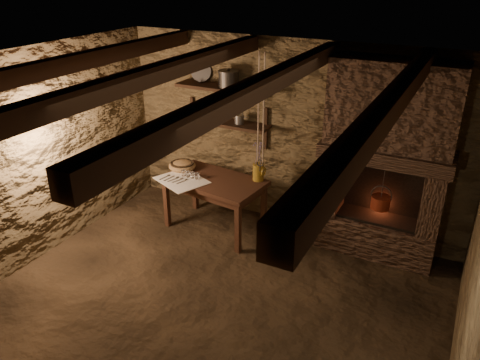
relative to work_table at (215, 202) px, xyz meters
The scene contains 25 objects.
floor 1.59m from the work_table, 61.98° to the right, with size 4.50×4.50×0.00m, color black.
back_wall 1.27m from the work_table, 41.54° to the left, with size 4.50×0.04×2.40m, color #4D3C24.
front_wall 3.53m from the work_table, 77.85° to the right, with size 4.50×0.04×2.40m, color #4D3C24.
left_wall 2.20m from the work_table, 138.32° to the right, with size 0.04×4.00×2.40m, color #4D3C24.
right_wall 3.37m from the work_table, 24.57° to the right, with size 0.04×4.00×2.40m, color #4D3C24.
ceiling 2.54m from the work_table, 61.98° to the right, with size 4.50×4.00×0.04m, color black.
beam_far_left 2.48m from the work_table, 119.75° to the right, with size 0.14×3.95×0.16m, color black.
beam_mid_left 2.37m from the work_table, 80.67° to the right, with size 0.14×3.95×0.16m, color black.
beam_mid_right 2.66m from the work_table, 48.01° to the right, with size 0.14×3.95×0.16m, color black.
beam_far_right 3.24m from the work_table, 31.44° to the right, with size 0.14×3.95×0.16m, color black.
shelf_lower 1.04m from the work_table, 104.76° to the left, with size 1.25×0.30×0.04m, color black.
shelf_upper 1.45m from the work_table, 104.76° to the left, with size 1.25×0.30×0.04m, color black.
hearth 2.18m from the work_table, 11.73° to the left, with size 1.43×0.51×2.30m.
work_table is the anchor object (origin of this frame).
linen_cloth 0.52m from the work_table, 146.80° to the right, with size 0.60×0.49×0.01m, color white.
pewter_cutlery_row 0.54m from the work_table, 144.56° to the right, with size 0.51×0.19×0.01m, color gray, non-canonical shape.
drinking_glasses 0.50m from the work_table, 161.84° to the right, with size 0.19×0.06×0.08m, color white, non-canonical shape.
stoneware_jug 0.78m from the work_table, 24.68° to the left, with size 0.16×0.16×0.49m.
wooden_bowl 0.65m from the work_table, behind, with size 0.36×0.36×0.13m, color #9A7242.
iron_stockpot 1.56m from the work_table, 94.47° to the left, with size 0.25×0.25×0.19m, color #2D2B28.
tin_pan 1.70m from the work_table, 130.60° to the left, with size 0.27×0.27×0.04m, color gray.
small_kettle 1.11m from the work_table, 77.23° to the left, with size 0.16×0.12×0.17m, color gray, non-canonical shape.
rusty_tin 1.13m from the work_table, 121.54° to the left, with size 0.09×0.09×0.09m, color #612D13.
red_pot 2.05m from the work_table, 10.28° to the left, with size 0.28×0.28×0.54m.
hanging_ropes 1.64m from the work_table, 21.79° to the right, with size 0.08×0.08×1.20m, color #C9AC8D, non-canonical shape.
Camera 1 is at (2.01, -3.22, 3.19)m, focal length 35.00 mm.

